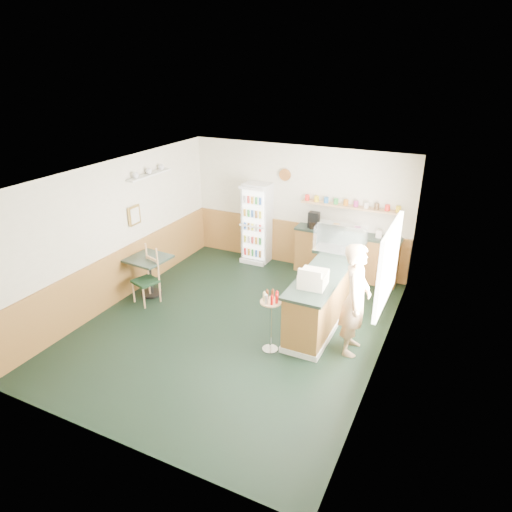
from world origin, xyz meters
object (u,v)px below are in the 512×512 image
Objects in this scene: display_case at (340,240)px; shopkeeper at (355,300)px; condiment_stand at (271,313)px; cafe_table at (149,269)px; cash_register at (313,279)px; drinks_fridge at (257,223)px; cafe_chair at (148,273)px.

shopkeeper is (0.70, -1.51, -0.34)m from display_case.
condiment_stand reaches higher than cafe_table.
condiment_stand is at bearing -13.35° from cafe_table.
cafe_table is (-2.92, 0.69, -0.12)m from condiment_stand.
cafe_table is (-3.40, 0.12, -0.56)m from cash_register.
shopkeeper is at bearing 25.67° from condiment_stand.
drinks_fridge reaches higher than condiment_stand.
cafe_table is at bearing 174.31° from cash_register.
cafe_chair reaches higher than cafe_table.
cafe_chair is at bearing -111.73° from drinks_fridge.
display_case is 3.74m from cafe_table.
cafe_chair is at bearing -154.39° from display_case.
display_case is at bearing -25.38° from drinks_fridge.
display_case is 3.70m from cafe_chair.
drinks_fridge is 3.60m from condiment_stand.
cafe_table is 0.22m from cafe_chair.
cash_register is (-0.00, -1.50, -0.14)m from display_case.
cafe_table is at bearing 83.29° from shopkeeper.
cash_register is 0.24× the size of shopkeeper.
shopkeeper is at bearing -1.74° from cafe_table.
shopkeeper is 2.30× the size of cafe_table.
cash_register is at bearing -90.00° from display_case.
drinks_fridge is at bearing 64.46° from cafe_table.
cash_register is 3.45m from cafe_table.
cafe_chair is at bearing 169.80° from condiment_stand.
condiment_stand is 0.93× the size of cafe_chair.
shopkeeper is (0.70, -0.01, -0.20)m from cash_register.
cafe_table is (-4.10, 0.12, -0.36)m from shopkeeper.
shopkeeper reaches higher than display_case.
cafe_table is at bearing 166.65° from condiment_stand.
drinks_fridge is 2.73m from cafe_table.
display_case is 0.50× the size of shopkeeper.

